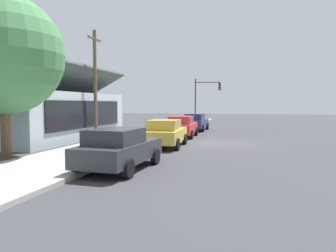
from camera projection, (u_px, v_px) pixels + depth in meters
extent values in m
plane|color=#38383D|center=(215.00, 143.00, 20.60)|extent=(120.00, 120.00, 0.00)
cube|color=#A3A099|center=(133.00, 139.00, 21.95)|extent=(60.00, 4.20, 0.16)
cube|color=#2D3035|center=(120.00, 152.00, 12.31)|extent=(4.45, 2.13, 0.70)
cube|color=#27292D|center=(115.00, 136.00, 11.85)|extent=(2.18, 1.77, 0.56)
cylinder|color=black|center=(114.00, 154.00, 13.90)|extent=(0.67, 0.26, 0.66)
cylinder|color=black|center=(155.00, 156.00, 13.34)|extent=(0.67, 0.26, 0.66)
cylinder|color=black|center=(79.00, 166.00, 11.33)|extent=(0.67, 0.26, 0.66)
cylinder|color=black|center=(128.00, 169.00, 10.77)|extent=(0.67, 0.26, 0.66)
cube|color=gold|center=(166.00, 135.00, 18.75)|extent=(4.40, 2.02, 0.70)
cube|color=gold|center=(164.00, 125.00, 18.29)|extent=(2.14, 1.71, 0.56)
cylinder|color=black|center=(156.00, 138.00, 20.28)|extent=(0.67, 0.25, 0.66)
cylinder|color=black|center=(185.00, 139.00, 19.90)|extent=(0.67, 0.25, 0.66)
cylinder|color=black|center=(144.00, 144.00, 17.65)|extent=(0.67, 0.25, 0.66)
cylinder|color=black|center=(177.00, 144.00, 17.28)|extent=(0.67, 0.25, 0.66)
cube|color=red|center=(182.00, 128.00, 24.25)|extent=(4.40, 1.94, 0.70)
cube|color=#A9272B|center=(181.00, 120.00, 23.78)|extent=(2.14, 1.65, 0.56)
cylinder|color=black|center=(174.00, 131.00, 25.78)|extent=(0.67, 0.24, 0.66)
cylinder|color=black|center=(196.00, 131.00, 25.40)|extent=(0.67, 0.24, 0.66)
cylinder|color=black|center=(166.00, 134.00, 23.15)|extent=(0.67, 0.24, 0.66)
cylinder|color=black|center=(191.00, 135.00, 22.77)|extent=(0.67, 0.24, 0.66)
cube|color=navy|center=(196.00, 123.00, 30.17)|extent=(4.87, 1.76, 0.70)
cube|color=navy|center=(195.00, 117.00, 29.66)|extent=(2.35, 1.53, 0.56)
cylinder|color=black|center=(190.00, 126.00, 31.87)|extent=(0.66, 0.23, 0.66)
cylinder|color=black|center=(207.00, 126.00, 31.44)|extent=(0.66, 0.23, 0.66)
cylinder|color=black|center=(184.00, 128.00, 28.96)|extent=(0.66, 0.23, 0.66)
cylinder|color=black|center=(203.00, 128.00, 28.53)|extent=(0.66, 0.23, 0.66)
cube|color=#ADBCC6|center=(47.00, 116.00, 23.07)|extent=(12.33, 6.55, 3.26)
cube|color=black|center=(89.00, 114.00, 22.25)|extent=(9.86, 0.08, 1.83)
cube|color=#3F4C47|center=(66.00, 80.00, 22.50)|extent=(12.93, 3.57, 2.00)
cube|color=#3F4C47|center=(26.00, 81.00, 23.29)|extent=(12.93, 3.57, 2.00)
cylinder|color=brown|center=(6.00, 123.00, 14.69)|extent=(0.44, 0.44, 3.23)
sphere|color=#47844C|center=(3.00, 55.00, 14.48)|extent=(5.40, 5.40, 5.40)
cylinder|color=#383833|center=(195.00, 103.00, 34.98)|extent=(0.14, 0.14, 5.20)
cylinder|color=#383833|center=(207.00, 82.00, 34.51)|extent=(0.10, 2.60, 0.10)
cube|color=black|center=(220.00, 86.00, 34.23)|extent=(0.28, 0.24, 0.80)
sphere|color=red|center=(220.00, 84.00, 34.07)|extent=(0.16, 0.16, 0.16)
sphere|color=yellow|center=(220.00, 86.00, 34.08)|extent=(0.16, 0.16, 0.16)
sphere|color=green|center=(219.00, 89.00, 34.10)|extent=(0.16, 0.16, 0.16)
cylinder|color=brown|center=(95.00, 86.00, 22.07)|extent=(0.24, 0.24, 7.50)
cube|color=brown|center=(94.00, 39.00, 21.86)|extent=(1.80, 0.12, 0.12)
cylinder|color=red|center=(127.00, 143.00, 17.13)|extent=(0.22, 0.22, 0.55)
sphere|color=red|center=(127.00, 136.00, 17.11)|extent=(0.18, 0.18, 0.18)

